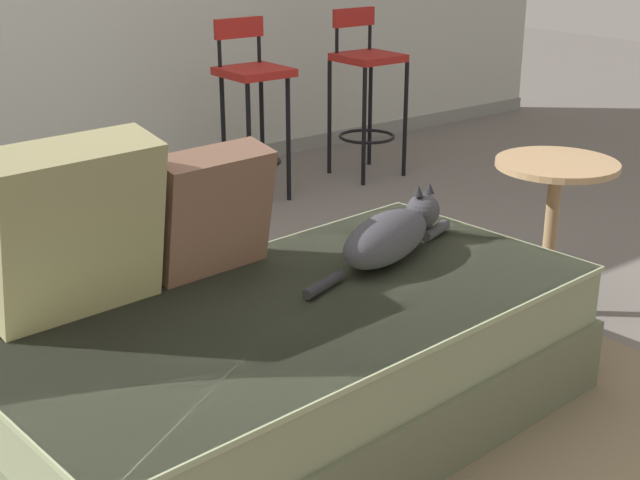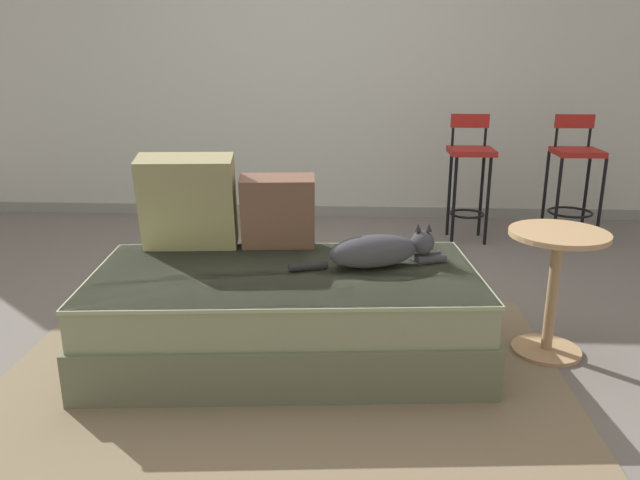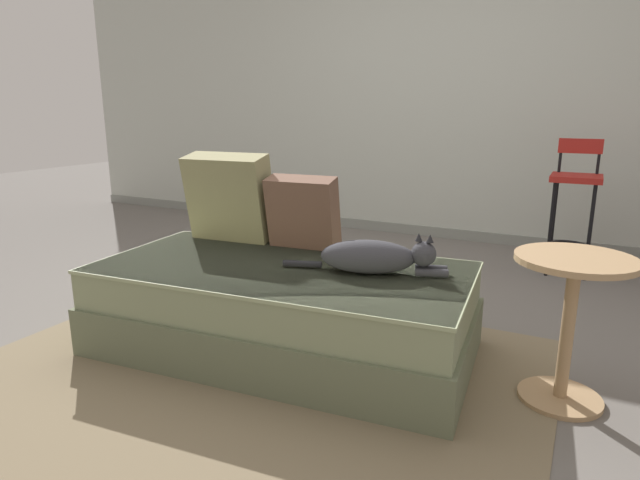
% 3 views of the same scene
% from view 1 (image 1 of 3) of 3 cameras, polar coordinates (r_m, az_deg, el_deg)
% --- Properties ---
extents(ground_plane, '(16.00, 16.00, 0.00)m').
position_cam_1_polar(ground_plane, '(2.96, -5.92, -8.77)').
color(ground_plane, '#66605B').
rests_on(ground_plane, ground).
extents(area_rug, '(2.45, 1.99, 0.01)m').
position_cam_1_polar(area_rug, '(2.48, 3.00, -14.99)').
color(area_rug, '#75664C').
rests_on(area_rug, ground).
extents(couch, '(1.82, 1.03, 0.42)m').
position_cam_1_polar(couch, '(2.57, -1.30, -8.14)').
color(couch, '#636B50').
rests_on(couch, ground).
extents(throw_pillow_corner, '(0.48, 0.28, 0.48)m').
position_cam_1_polar(throw_pillow_corner, '(2.41, -15.55, 0.71)').
color(throw_pillow_corner, '#847F56').
rests_on(throw_pillow_corner, couch).
extents(throw_pillow_middle, '(0.38, 0.22, 0.38)m').
position_cam_1_polar(throw_pillow_middle, '(2.64, -7.01, 1.86)').
color(throw_pillow_middle, brown).
rests_on(throw_pillow_middle, couch).
extents(cat, '(0.73, 0.30, 0.19)m').
position_cam_1_polar(cat, '(2.77, 4.57, 0.32)').
color(cat, '#333338').
rests_on(cat, couch).
extents(bar_stool_near_window, '(0.32, 0.32, 0.93)m').
position_cam_1_polar(bar_stool_near_window, '(4.61, -4.32, 9.31)').
color(bar_stool_near_window, black).
rests_on(bar_stool_near_window, ground).
extents(bar_stool_by_doorway, '(0.33, 0.33, 0.93)m').
position_cam_1_polar(bar_stool_by_doorway, '(5.06, 2.97, 10.08)').
color(bar_stool_by_doorway, black).
rests_on(bar_stool_by_doorway, ground).
extents(side_table, '(0.44, 0.44, 0.59)m').
position_cam_1_polar(side_table, '(3.37, 14.64, 1.48)').
color(side_table, tan).
rests_on(side_table, ground).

